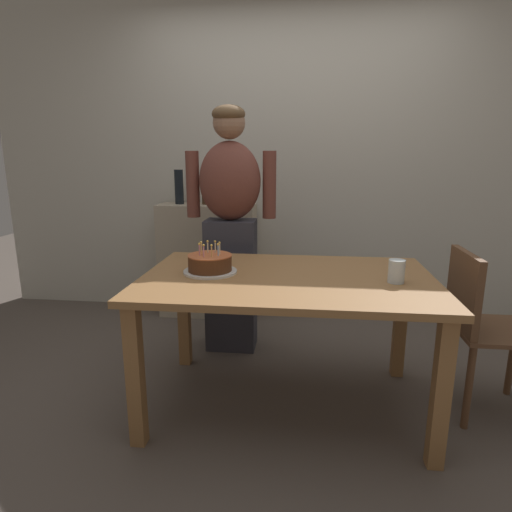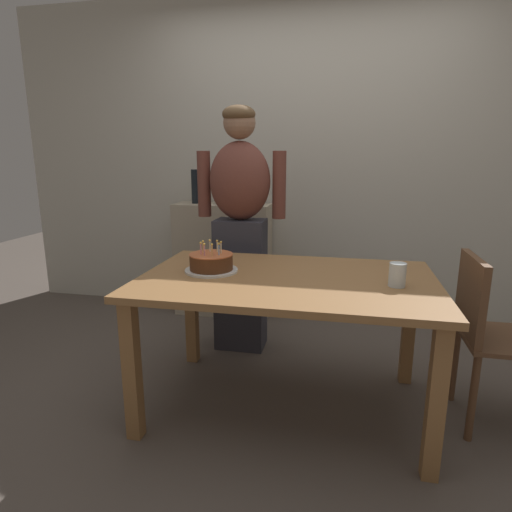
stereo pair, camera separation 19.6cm
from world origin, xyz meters
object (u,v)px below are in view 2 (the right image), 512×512
object	(u,v)px
birthday_cake	(211,263)
water_glass_near	(397,275)
dining_chair	(489,328)
person_man_bearded	(240,226)

from	to	relation	value
birthday_cake	water_glass_near	size ratio (longest dim) A/B	2.48
water_glass_near	dining_chair	world-z (taller)	dining_chair
water_glass_near	person_man_bearded	bearing A→B (deg)	141.51
person_man_bearded	dining_chair	distance (m)	1.59
birthday_cake	dining_chair	world-z (taller)	birthday_cake
birthday_cake	person_man_bearded	size ratio (longest dim) A/B	0.17
person_man_bearded	dining_chair	bearing A→B (deg)	156.06
person_man_bearded	dining_chair	size ratio (longest dim) A/B	1.90
birthday_cake	dining_chair	distance (m)	1.44
birthday_cake	water_glass_near	bearing A→B (deg)	-4.59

